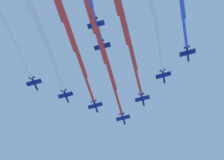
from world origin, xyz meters
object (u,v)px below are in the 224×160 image
at_px(jet_port_mid, 37,23).
at_px(jet_lead, 101,44).
at_px(jet_port_inner, 69,33).
at_px(jet_starboard_inner, 124,26).

bearing_deg(jet_port_mid, jet_lead, -36.44).
xyz_separation_m(jet_lead, jet_port_inner, (-13.33, 9.78, 0.57)).
relative_size(jet_port_inner, jet_starboard_inner, 1.04).
xyz_separation_m(jet_lead, jet_starboard_inner, (-2.57, -15.30, -1.01)).
bearing_deg(jet_lead, jet_port_inner, 143.75).
bearing_deg(jet_port_mid, jet_starboard_inner, -55.83).
distance_m(jet_lead, jet_port_mid, 32.32).
bearing_deg(jet_lead, jet_port_mid, 143.56).
bearing_deg(jet_port_inner, jet_port_mid, 143.36).
bearing_deg(jet_lead, jet_starboard_inner, -99.55).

